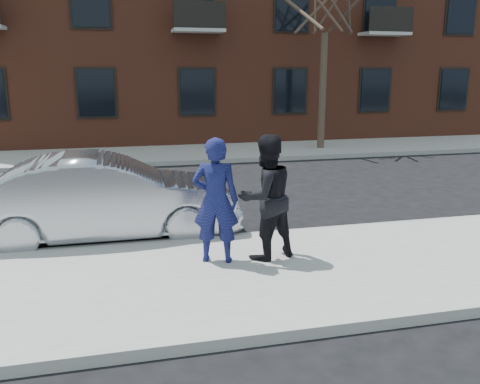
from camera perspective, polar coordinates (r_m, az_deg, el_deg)
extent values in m
plane|color=black|center=(8.19, 9.20, -8.47)|extent=(100.00, 100.00, 0.00)
cube|color=gray|center=(7.95, 9.92, -8.61)|extent=(50.00, 3.50, 0.15)
cube|color=#999691|center=(9.52, 5.62, -4.70)|extent=(50.00, 0.10, 0.15)
cube|color=gray|center=(18.71, -4.17, 4.40)|extent=(50.00, 3.50, 0.15)
cube|color=#999691|center=(16.96, -3.16, 3.46)|extent=(50.00, 0.10, 0.15)
cube|color=brown|center=(25.64, -2.39, 20.18)|extent=(24.00, 10.00, 12.00)
cube|color=black|center=(21.10, 5.64, 11.21)|extent=(1.30, 0.06, 1.70)
cube|color=black|center=(24.66, 22.87, 10.56)|extent=(1.30, 0.06, 1.70)
cube|color=black|center=(21.21, 5.85, 19.88)|extent=(1.30, 0.06, 1.70)
cube|color=black|center=(24.76, 23.58, 17.96)|extent=(1.30, 0.06, 1.70)
cylinder|color=#3A2C22|center=(19.50, 9.25, 11.06)|extent=(0.26, 0.26, 4.20)
imported|color=#999BA3|center=(9.55, -14.79, -0.62)|extent=(4.74, 1.66, 1.56)
imported|color=navy|center=(7.70, -2.76, -0.97)|extent=(0.81, 0.65, 1.93)
cube|color=black|center=(7.84, -2.97, 1.72)|extent=(0.10, 0.14, 0.08)
imported|color=black|center=(7.85, 2.92, -0.60)|extent=(1.12, 0.99, 1.95)
cube|color=black|center=(7.91, 1.30, -0.24)|extent=(0.12, 0.15, 0.06)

